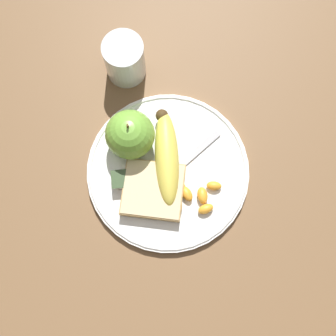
{
  "coord_description": "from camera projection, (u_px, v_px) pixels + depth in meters",
  "views": [
    {
      "loc": [
        0.02,
        0.17,
        0.79
      ],
      "look_at": [
        0.0,
        0.0,
        0.03
      ],
      "focal_mm": 50.0,
      "sensor_mm": 36.0,
      "label": 1
    }
  ],
  "objects": [
    {
      "name": "ground_plane",
      "position": [
        168.0,
        172.0,
        0.81
      ],
      "size": [
        3.0,
        3.0,
        0.0
      ],
      "primitive_type": "plane",
      "color": "brown"
    },
    {
      "name": "plate",
      "position": [
        168.0,
        171.0,
        0.8
      ],
      "size": [
        0.28,
        0.28,
        0.01
      ],
      "color": "white",
      "rests_on": "ground_plane"
    },
    {
      "name": "juice_glass",
      "position": [
        125.0,
        60.0,
        0.81
      ],
      "size": [
        0.07,
        0.07,
        0.09
      ],
      "color": "silver",
      "rests_on": "ground_plane"
    },
    {
      "name": "apple",
      "position": [
        130.0,
        135.0,
        0.77
      ],
      "size": [
        0.08,
        0.08,
        0.09
      ],
      "color": "#72B23D",
      "rests_on": "plate"
    },
    {
      "name": "banana",
      "position": [
        165.0,
        156.0,
        0.78
      ],
      "size": [
        0.05,
        0.17,
        0.04
      ],
      "color": "#E0CC4C",
      "rests_on": "plate"
    },
    {
      "name": "bread_slice",
      "position": [
        153.0,
        190.0,
        0.78
      ],
      "size": [
        0.12,
        0.12,
        0.02
      ],
      "color": "#AB8751",
      "rests_on": "plate"
    },
    {
      "name": "fork",
      "position": [
        171.0,
        174.0,
        0.79
      ],
      "size": [
        0.16,
        0.12,
        0.0
      ],
      "rotation": [
        0.0,
        0.0,
        13.18
      ],
      "color": "#B2B2B7",
      "rests_on": "plate"
    },
    {
      "name": "jam_packet",
      "position": [
        123.0,
        180.0,
        0.78
      ],
      "size": [
        0.04,
        0.03,
        0.02
      ],
      "color": "silver",
      "rests_on": "plate"
    },
    {
      "name": "orange_segment_0",
      "position": [
        177.0,
        207.0,
        0.78
      ],
      "size": [
        0.02,
        0.03,
        0.02
      ],
      "color": "#F9A32D",
      "rests_on": "plate"
    },
    {
      "name": "orange_segment_1",
      "position": [
        187.0,
        194.0,
        0.78
      ],
      "size": [
        0.03,
        0.03,
        0.02
      ],
      "color": "#F9A32D",
      "rests_on": "plate"
    },
    {
      "name": "orange_segment_2",
      "position": [
        206.0,
        209.0,
        0.78
      ],
      "size": [
        0.03,
        0.02,
        0.01
      ],
      "color": "#F9A32D",
      "rests_on": "plate"
    },
    {
      "name": "orange_segment_3",
      "position": [
        172.0,
        177.0,
        0.79
      ],
      "size": [
        0.04,
        0.03,
        0.02
      ],
      "color": "#F9A32D",
      "rests_on": "plate"
    },
    {
      "name": "orange_segment_4",
      "position": [
        175.0,
        183.0,
        0.79
      ],
      "size": [
        0.03,
        0.03,
        0.01
      ],
      "color": "#F9A32D",
      "rests_on": "plate"
    },
    {
      "name": "orange_segment_5",
      "position": [
        214.0,
        186.0,
        0.78
      ],
      "size": [
        0.03,
        0.02,
        0.01
      ],
      "color": "#F9A32D",
      "rests_on": "plate"
    },
    {
      "name": "orange_segment_6",
      "position": [
        202.0,
        195.0,
        0.78
      ],
      "size": [
        0.02,
        0.03,
        0.02
      ],
      "color": "#F9A32D",
      "rests_on": "plate"
    },
    {
      "name": "orange_segment_7",
      "position": [
        182.0,
        190.0,
        0.78
      ],
      "size": [
        0.02,
        0.03,
        0.01
      ],
      "color": "#F9A32D",
      "rests_on": "plate"
    }
  ]
}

